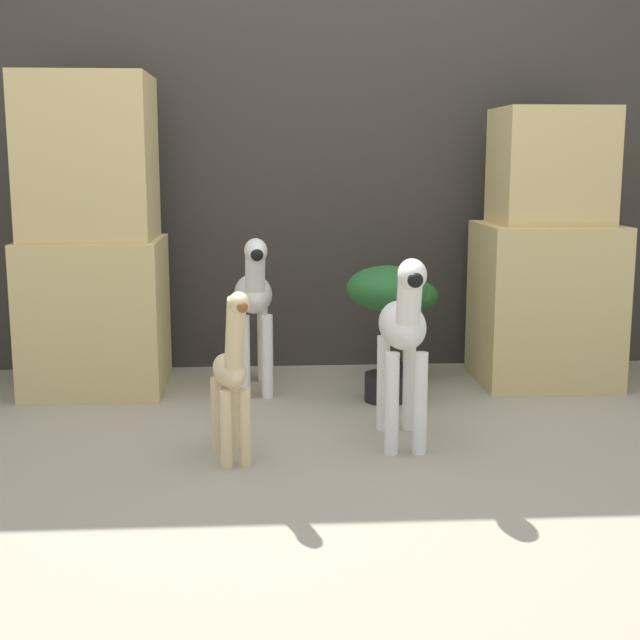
{
  "coord_description": "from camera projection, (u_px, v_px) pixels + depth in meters",
  "views": [
    {
      "loc": [
        -0.25,
        -2.76,
        0.99
      ],
      "look_at": [
        -0.04,
        0.62,
        0.37
      ],
      "focal_mm": 50.0,
      "sensor_mm": 36.0,
      "label": 1
    }
  ],
  "objects": [
    {
      "name": "potted_palm_back",
      "position": [
        406.0,
        304.0,
        3.97
      ],
      "size": [
        0.29,
        0.29,
        0.46
      ],
      "color": "black",
      "rests_on": "ground_plane"
    },
    {
      "name": "rock_pillar_left",
      "position": [
        93.0,
        243.0,
        3.76
      ],
      "size": [
        0.58,
        0.52,
        1.33
      ],
      "color": "#D1B775",
      "rests_on": "ground_plane"
    },
    {
      "name": "zebra_left",
      "position": [
        254.0,
        299.0,
        3.75
      ],
      "size": [
        0.19,
        0.53,
        0.68
      ],
      "color": "white",
      "rests_on": "ground_plane"
    },
    {
      "name": "rock_pillar_right",
      "position": [
        546.0,
        262.0,
        3.9
      ],
      "size": [
        0.58,
        0.52,
        1.2
      ],
      "color": "#D1B775",
      "rests_on": "ground_plane"
    },
    {
      "name": "ground_plane",
      "position": [
        345.0,
        466.0,
        2.9
      ],
      "size": [
        14.0,
        14.0,
        0.0
      ],
      "primitive_type": "plane",
      "color": "#9E937F"
    },
    {
      "name": "wall_back",
      "position": [
        318.0,
        133.0,
        4.14
      ],
      "size": [
        6.4,
        0.08,
        2.2
      ],
      "color": "#38332D",
      "rests_on": "ground_plane"
    },
    {
      "name": "giraffe_figurine",
      "position": [
        231.0,
        373.0,
        2.9
      ],
      "size": [
        0.16,
        0.39,
        0.59
      ],
      "color": "beige",
      "rests_on": "ground_plane"
    },
    {
      "name": "zebra_right",
      "position": [
        403.0,
        331.0,
        3.05
      ],
      "size": [
        0.17,
        0.53,
        0.68
      ],
      "color": "white",
      "rests_on": "ground_plane"
    },
    {
      "name": "potted_palm_front",
      "position": [
        387.0,
        304.0,
        3.6
      ],
      "size": [
        0.33,
        0.33,
        0.56
      ],
      "color": "black",
      "rests_on": "ground_plane"
    }
  ]
}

